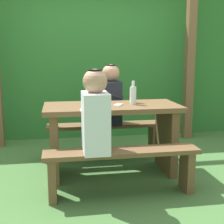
# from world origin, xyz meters

# --- Properties ---
(ground_plane) EXTENTS (12.00, 12.00, 0.00)m
(ground_plane) POSITION_xyz_m (0.00, 0.00, 0.00)
(ground_plane) COLOR #406B35
(hedge_backdrop) EXTENTS (6.40, 0.89, 2.17)m
(hedge_backdrop) POSITION_xyz_m (0.00, 1.97, 1.09)
(hedge_backdrop) COLOR #2C6D2C
(hedge_backdrop) RESTS_ON ground_plane
(pergola_post_right) EXTENTS (0.12, 0.12, 2.24)m
(pergola_post_right) POSITION_xyz_m (1.37, 1.24, 1.12)
(pergola_post_right) COLOR brown
(pergola_post_right) RESTS_ON ground_plane
(picnic_table) EXTENTS (1.40, 0.64, 0.75)m
(picnic_table) POSITION_xyz_m (0.00, 0.00, 0.51)
(picnic_table) COLOR brown
(picnic_table) RESTS_ON ground_plane
(bench_near) EXTENTS (1.40, 0.24, 0.42)m
(bench_near) POSITION_xyz_m (0.00, -0.54, 0.31)
(bench_near) COLOR brown
(bench_near) RESTS_ON ground_plane
(bench_far) EXTENTS (1.40, 0.24, 0.42)m
(bench_far) POSITION_xyz_m (0.00, 0.54, 0.31)
(bench_far) COLOR brown
(bench_far) RESTS_ON ground_plane
(person_white_shirt) EXTENTS (0.25, 0.35, 0.72)m
(person_white_shirt) POSITION_xyz_m (-0.24, -0.54, 0.76)
(person_white_shirt) COLOR silver
(person_white_shirt) RESTS_ON bench_near
(person_black_coat) EXTENTS (0.25, 0.35, 0.72)m
(person_black_coat) POSITION_xyz_m (0.08, 0.54, 0.76)
(person_black_coat) COLOR black
(person_black_coat) RESTS_ON bench_far
(drinking_glass) EXTENTS (0.08, 0.08, 0.10)m
(drinking_glass) POSITION_xyz_m (-0.10, -0.02, 0.79)
(drinking_glass) COLOR silver
(drinking_glass) RESTS_ON picnic_table
(bottle_left) EXTENTS (0.06, 0.06, 0.25)m
(bottle_left) POSITION_xyz_m (0.22, -0.01, 0.85)
(bottle_left) COLOR silver
(bottle_left) RESTS_ON picnic_table
(bottle_right) EXTENTS (0.07, 0.07, 0.23)m
(bottle_right) POSITION_xyz_m (0.25, 0.11, 0.83)
(bottle_right) COLOR silver
(bottle_right) RESTS_ON picnic_table
(cell_phone) EXTENTS (0.13, 0.16, 0.01)m
(cell_phone) POSITION_xyz_m (0.05, -0.05, 0.75)
(cell_phone) COLOR silver
(cell_phone) RESTS_ON picnic_table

